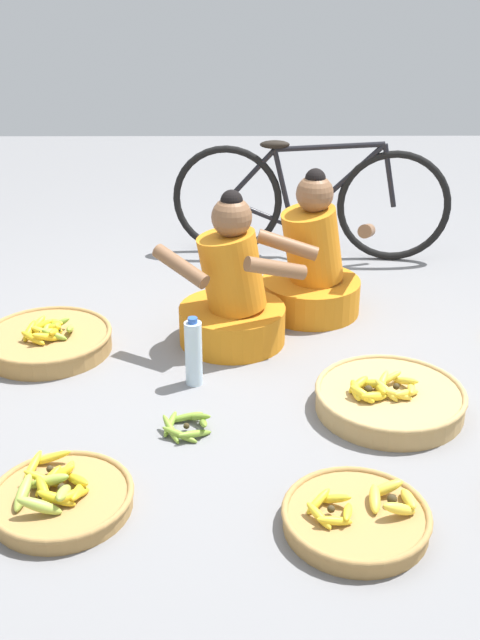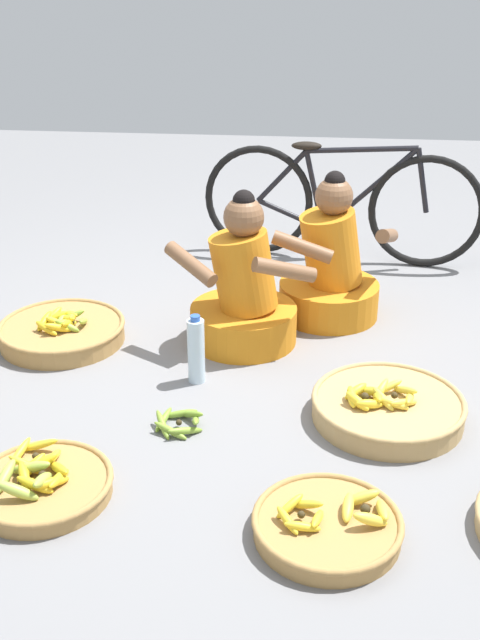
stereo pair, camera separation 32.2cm
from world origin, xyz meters
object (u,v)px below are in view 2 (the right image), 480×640
object	(u,v)px
banana_basket_near_bicycle	(42,484)
vendor_woman_behind	(330,272)
banana_basket_front_left	(387,407)
banana_basket_front_center	(328,525)
water_bottle	(196,350)
bicycle_leaning	(340,204)
loose_bananas_back_left	(178,422)
vendor_woman_front	(243,296)
banana_basket_near_vendor	(62,331)

from	to	relation	value
banana_basket_near_bicycle	vendor_woman_behind	bearing A→B (deg)	58.19
banana_basket_front_left	banana_basket_front_center	bearing A→B (deg)	-108.18
banana_basket_front_center	water_bottle	distance (m)	1.13
bicycle_leaning	loose_bananas_back_left	size ratio (longest dim) A/B	7.66
banana_basket_near_bicycle	vendor_woman_front	bearing A→B (deg)	65.22
vendor_woman_behind	banana_basket_front_left	world-z (taller)	vendor_woman_behind
vendor_woman_front	banana_basket_near_bicycle	distance (m)	1.41
banana_basket_front_left	banana_basket_near_bicycle	xyz separation A→B (m)	(-1.24, -0.62, -0.01)
banana_basket_front_center	water_bottle	size ratio (longest dim) A/B	1.55
banana_basket_front_left	banana_basket_near_bicycle	distance (m)	1.39
banana_basket_near_vendor	loose_bananas_back_left	xyz separation A→B (m)	(0.70, -0.70, -0.03)
bicycle_leaning	banana_basket_near_vendor	size ratio (longest dim) A/B	2.74
banana_basket_near_vendor	water_bottle	distance (m)	0.79
bicycle_leaning	banana_basket_near_bicycle	xyz separation A→B (m)	(-1.05, -2.45, -0.31)
banana_basket_near_bicycle	banana_basket_near_vendor	bearing A→B (deg)	104.37
banana_basket_front_left	water_bottle	world-z (taller)	water_bottle
vendor_woman_front	bicycle_leaning	world-z (taller)	vendor_woman_front
loose_bananas_back_left	water_bottle	size ratio (longest dim) A/B	0.69
vendor_woman_front	loose_bananas_back_left	size ratio (longest dim) A/B	3.45
banana_basket_near_vendor	loose_bananas_back_left	size ratio (longest dim) A/B	2.79
vendor_woman_front	banana_basket_front_left	size ratio (longest dim) A/B	1.22
banana_basket_near_bicycle	banana_basket_front_center	bearing A→B (deg)	-6.10
banana_basket_front_left	banana_basket_near_vendor	bearing A→B (deg)	160.56
banana_basket_front_left	loose_bananas_back_left	bearing A→B (deg)	-169.60
vendor_woman_behind	bicycle_leaning	distance (m)	0.85
vendor_woman_behind	banana_basket_front_center	size ratio (longest dim) A/B	1.55
bicycle_leaning	banana_basket_front_center	distance (m)	2.58
banana_basket_near_vendor	banana_basket_front_left	distance (m)	1.64
vendor_woman_front	banana_basket_front_center	bearing A→B (deg)	-73.10
bicycle_leaning	banana_basket_front_left	size ratio (longest dim) A/B	2.70
banana_basket_front_left	water_bottle	distance (m)	0.86
loose_bananas_back_left	banana_basket_near_bicycle	bearing A→B (deg)	-130.59
water_bottle	vendor_woman_behind	bearing A→B (deg)	52.52
banana_basket_near_vendor	vendor_woman_front	bearing A→B (deg)	6.37
vendor_woman_behind	banana_basket_front_center	xyz separation A→B (m)	(0.00, -1.72, -0.20)
banana_basket_front_left	bicycle_leaning	bearing A→B (deg)	95.91
vendor_woman_front	bicycle_leaning	bearing A→B (deg)	68.42
bicycle_leaning	banana_basket_front_center	size ratio (longest dim) A/B	3.39
banana_basket_front_left	banana_basket_near_bicycle	size ratio (longest dim) A/B	1.26
vendor_woman_behind	loose_bananas_back_left	xyz separation A→B (m)	(-0.60, -1.15, -0.22)
vendor_woman_front	banana_basket_near_vendor	distance (m)	0.91
banana_basket_front_center	banana_basket_front_left	distance (m)	0.77
banana_basket_front_center	loose_bananas_back_left	world-z (taller)	banana_basket_front_center
bicycle_leaning	water_bottle	distance (m)	1.73
banana_basket_near_vendor	water_bottle	xyz separation A→B (m)	(0.72, -0.32, 0.10)
vendor_woman_front	water_bottle	size ratio (longest dim) A/B	2.37
banana_basket_near_vendor	banana_basket_front_center	xyz separation A→B (m)	(1.30, -1.28, -0.01)
bicycle_leaning	banana_basket_near_bicycle	bearing A→B (deg)	-113.25
banana_basket_near_vendor	water_bottle	bearing A→B (deg)	-23.71
banana_basket_front_center	water_bottle	world-z (taller)	water_bottle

